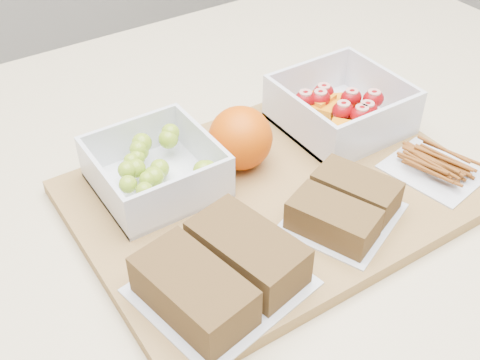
{
  "coord_description": "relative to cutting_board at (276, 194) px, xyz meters",
  "views": [
    {
      "loc": [
        -0.29,
        -0.41,
        1.34
      ],
      "look_at": [
        -0.02,
        0.0,
        0.93
      ],
      "focal_mm": 45.0,
      "sensor_mm": 36.0,
      "label": 1
    }
  ],
  "objects": [
    {
      "name": "sandwich_bag_center",
      "position": [
        0.03,
        -0.08,
        0.02
      ],
      "size": [
        0.14,
        0.13,
        0.03
      ],
      "color": "silver",
      "rests_on": "cutting_board"
    },
    {
      "name": "cutting_board",
      "position": [
        0.0,
        0.0,
        0.0
      ],
      "size": [
        0.42,
        0.3,
        0.02
      ],
      "primitive_type": "cube",
      "rotation": [
        0.0,
        0.0,
        -0.0
      ],
      "color": "olive",
      "rests_on": "counter"
    },
    {
      "name": "fruit_container",
      "position": [
        0.14,
        0.06,
        0.03
      ],
      "size": [
        0.14,
        0.14,
        0.06
      ],
      "color": "silver",
      "rests_on": "cutting_board"
    },
    {
      "name": "sandwich_bag_left",
      "position": [
        -0.12,
        -0.09,
        0.03
      ],
      "size": [
        0.16,
        0.15,
        0.04
      ],
      "color": "silver",
      "rests_on": "cutting_board"
    },
    {
      "name": "pretzel_bag",
      "position": [
        0.16,
        -0.07,
        0.02
      ],
      "size": [
        0.1,
        0.11,
        0.02
      ],
      "color": "silver",
      "rests_on": "cutting_board"
    },
    {
      "name": "orange",
      "position": [
        -0.01,
        0.06,
        0.04
      ],
      "size": [
        0.07,
        0.07,
        0.07
      ],
      "primitive_type": "sphere",
      "color": "#D85005",
      "rests_on": "cutting_board"
    },
    {
      "name": "grape_container",
      "position": [
        -0.1,
        0.08,
        0.03
      ],
      "size": [
        0.12,
        0.12,
        0.05
      ],
      "color": "silver",
      "rests_on": "cutting_board"
    }
  ]
}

